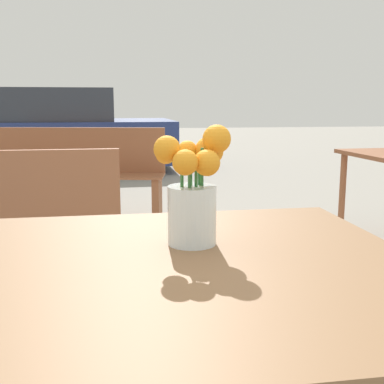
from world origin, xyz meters
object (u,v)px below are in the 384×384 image
object	(u,v)px
bench_middle	(63,171)
parked_car	(41,132)
table_front	(174,308)

from	to	relation	value
bench_middle	parked_car	size ratio (longest dim) A/B	0.44
table_front	parked_car	distance (m)	7.20
bench_middle	parked_car	xyz separation A→B (m)	(-0.70, 3.61, 0.14)
table_front	parked_car	xyz separation A→B (m)	(-1.27, 7.09, -0.04)
table_front	parked_car	world-z (taller)	parked_car
table_front	bench_middle	xyz separation A→B (m)	(-0.57, 3.48, -0.19)
bench_middle	parked_car	bearing A→B (deg)	100.94
parked_car	bench_middle	bearing A→B (deg)	-79.06
table_front	bench_middle	distance (m)	3.53
bench_middle	table_front	bearing A→B (deg)	-80.64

